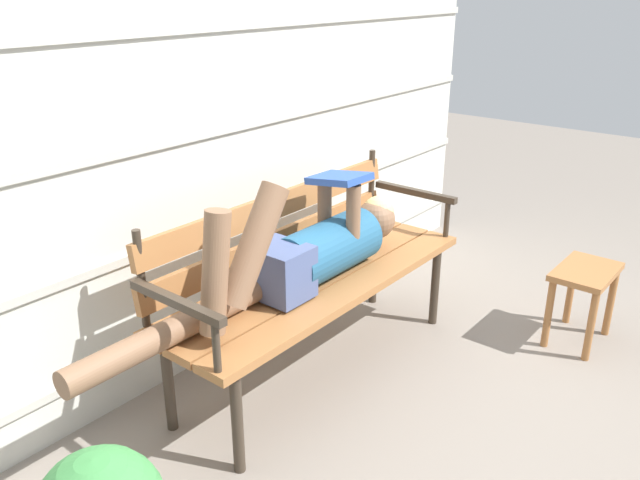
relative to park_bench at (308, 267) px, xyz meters
name	(u,v)px	position (x,y,z in m)	size (l,w,h in m)	color
ground_plane	(353,383)	(0.00, -0.26, -0.50)	(12.00, 12.00, 0.00)	gray
house_siding	(230,77)	(0.00, 0.44, 0.79)	(4.03, 0.08, 2.60)	beige
park_bench	(308,267)	(0.00, 0.00, 0.00)	(1.63, 0.52, 0.86)	#9E6638
reclining_person	(305,253)	(-0.10, -0.07, 0.12)	(1.73, 0.26, 0.55)	#23567A
footstool	(584,286)	(1.02, -0.92, -0.20)	(0.39, 0.25, 0.40)	#9E6638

